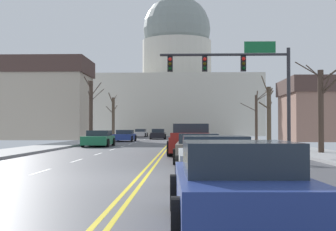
{
  "coord_description": "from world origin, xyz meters",
  "views": [
    {
      "loc": [
        1.21,
        -13.4,
        1.46
      ],
      "look_at": [
        -0.29,
        32.94,
        2.67
      ],
      "focal_mm": 49.8,
      "sensor_mm": 36.0,
      "label": 1
    }
  ],
  "objects_px": {
    "signal_gantry": "(241,72)",
    "sedan_near_03": "(237,187)",
    "sedan_near_01": "(198,149)",
    "sedan_oncoming_03": "(141,133)",
    "sedan_near_02": "(213,160)",
    "sedan_oncoming_02": "(158,134)",
    "sedan_oncoming_00": "(99,139)",
    "pickup_truck_near_00": "(191,141)",
    "sedan_oncoming_01": "(125,136)"
  },
  "relations": [
    {
      "from": "pickup_truck_near_00",
      "to": "sedan_oncoming_02",
      "type": "xyz_separation_m",
      "value": [
        -3.61,
        33.81,
        -0.14
      ]
    },
    {
      "from": "sedan_oncoming_00",
      "to": "sedan_oncoming_01",
      "type": "relative_size",
      "value": 0.99
    },
    {
      "from": "pickup_truck_near_00",
      "to": "sedan_near_03",
      "type": "relative_size",
      "value": 1.33
    },
    {
      "from": "sedan_near_01",
      "to": "pickup_truck_near_00",
      "type": "bearing_deg",
      "value": 92.1
    },
    {
      "from": "sedan_near_01",
      "to": "sedan_oncoming_01",
      "type": "distance_m",
      "value": 30.48
    },
    {
      "from": "pickup_truck_near_00",
      "to": "sedan_near_01",
      "type": "xyz_separation_m",
      "value": [
        0.21,
        -5.7,
        -0.17
      ]
    },
    {
      "from": "sedan_near_01",
      "to": "sedan_near_02",
      "type": "bearing_deg",
      "value": -88.56
    },
    {
      "from": "signal_gantry",
      "to": "sedan_near_02",
      "type": "height_order",
      "value": "signal_gantry"
    },
    {
      "from": "signal_gantry",
      "to": "sedan_oncoming_03",
      "type": "relative_size",
      "value": 1.81
    },
    {
      "from": "signal_gantry",
      "to": "sedan_near_03",
      "type": "distance_m",
      "value": 22.0
    },
    {
      "from": "sedan_near_01",
      "to": "sedan_oncoming_02",
      "type": "xyz_separation_m",
      "value": [
        -3.82,
        39.51,
        0.03
      ]
    },
    {
      "from": "sedan_oncoming_01",
      "to": "sedan_oncoming_02",
      "type": "relative_size",
      "value": 1.08
    },
    {
      "from": "sedan_near_02",
      "to": "sedan_oncoming_01",
      "type": "relative_size",
      "value": 0.9
    },
    {
      "from": "signal_gantry",
      "to": "pickup_truck_near_00",
      "type": "xyz_separation_m",
      "value": [
        -3.11,
        -2.94,
        -4.12
      ]
    },
    {
      "from": "sedan_oncoming_00",
      "to": "sedan_oncoming_01",
      "type": "distance_m",
      "value": 13.23
    },
    {
      "from": "sedan_near_02",
      "to": "sedan_oncoming_02",
      "type": "height_order",
      "value": "sedan_oncoming_02"
    },
    {
      "from": "sedan_near_02",
      "to": "sedan_near_03",
      "type": "xyz_separation_m",
      "value": [
        -0.03,
        -5.72,
        -0.01
      ]
    },
    {
      "from": "sedan_near_01",
      "to": "sedan_oncoming_01",
      "type": "xyz_separation_m",
      "value": [
        -6.84,
        29.7,
        -0.0
      ]
    },
    {
      "from": "sedan_near_02",
      "to": "sedan_oncoming_01",
      "type": "distance_m",
      "value": 37.41
    },
    {
      "from": "sedan_near_03",
      "to": "pickup_truck_near_00",
      "type": "bearing_deg",
      "value": 91.11
    },
    {
      "from": "sedan_near_01",
      "to": "sedan_oncoming_03",
      "type": "bearing_deg",
      "value": 97.81
    },
    {
      "from": "sedan_oncoming_00",
      "to": "sedan_near_01",
      "type": "bearing_deg",
      "value": -66.35
    },
    {
      "from": "pickup_truck_near_00",
      "to": "sedan_oncoming_00",
      "type": "relative_size",
      "value": 1.23
    },
    {
      "from": "pickup_truck_near_00",
      "to": "sedan_oncoming_02",
      "type": "distance_m",
      "value": 34.0
    },
    {
      "from": "signal_gantry",
      "to": "sedan_oncoming_03",
      "type": "height_order",
      "value": "signal_gantry"
    },
    {
      "from": "sedan_near_03",
      "to": "sedan_oncoming_00",
      "type": "bearing_deg",
      "value": 104.13
    },
    {
      "from": "sedan_oncoming_00",
      "to": "sedan_oncoming_02",
      "type": "bearing_deg",
      "value": 81.61
    },
    {
      "from": "sedan_oncoming_00",
      "to": "signal_gantry",
      "type": "bearing_deg",
      "value": -37.76
    },
    {
      "from": "sedan_near_02",
      "to": "sedan_near_01",
      "type": "bearing_deg",
      "value": 91.44
    },
    {
      "from": "sedan_near_03",
      "to": "sedan_oncoming_03",
      "type": "height_order",
      "value": "sedan_near_03"
    },
    {
      "from": "pickup_truck_near_00",
      "to": "signal_gantry",
      "type": "bearing_deg",
      "value": 43.39
    },
    {
      "from": "sedan_oncoming_00",
      "to": "sedan_oncoming_03",
      "type": "xyz_separation_m",
      "value": [
        -0.08,
        36.72,
        0.0
      ]
    },
    {
      "from": "sedan_near_01",
      "to": "sedan_near_03",
      "type": "bearing_deg",
      "value": -89.34
    },
    {
      "from": "sedan_near_03",
      "to": "sedan_oncoming_01",
      "type": "xyz_separation_m",
      "value": [
        -6.99,
        42.46,
        -0.02
      ]
    },
    {
      "from": "sedan_near_03",
      "to": "sedan_oncoming_03",
      "type": "distance_m",
      "value": 66.37
    },
    {
      "from": "sedan_oncoming_02",
      "to": "sedan_oncoming_03",
      "type": "height_order",
      "value": "sedan_oncoming_02"
    },
    {
      "from": "pickup_truck_near_00",
      "to": "sedan_oncoming_03",
      "type": "bearing_deg",
      "value": 98.49
    },
    {
      "from": "sedan_near_01",
      "to": "sedan_oncoming_02",
      "type": "height_order",
      "value": "sedan_oncoming_02"
    },
    {
      "from": "sedan_near_02",
      "to": "sedan_oncoming_02",
      "type": "xyz_separation_m",
      "value": [
        -3.99,
        46.55,
        0.01
      ]
    },
    {
      "from": "sedan_oncoming_01",
      "to": "sedan_oncoming_03",
      "type": "relative_size",
      "value": 1.08
    },
    {
      "from": "sedan_near_02",
      "to": "sedan_oncoming_03",
      "type": "height_order",
      "value": "sedan_near_02"
    },
    {
      "from": "sedan_near_02",
      "to": "signal_gantry",
      "type": "bearing_deg",
      "value": 80.16
    },
    {
      "from": "sedan_oncoming_00",
      "to": "sedan_near_02",
      "type": "bearing_deg",
      "value": -72.55
    },
    {
      "from": "pickup_truck_near_00",
      "to": "sedan_near_03",
      "type": "xyz_separation_m",
      "value": [
        0.36,
        -18.46,
        -0.16
      ]
    },
    {
      "from": "signal_gantry",
      "to": "sedan_oncoming_02",
      "type": "xyz_separation_m",
      "value": [
        -6.71,
        30.87,
        -4.27
      ]
    },
    {
      "from": "sedan_oncoming_02",
      "to": "sedan_oncoming_03",
      "type": "distance_m",
      "value": 14.11
    },
    {
      "from": "sedan_oncoming_00",
      "to": "sedan_oncoming_01",
      "type": "height_order",
      "value": "sedan_oncoming_00"
    },
    {
      "from": "sedan_near_01",
      "to": "sedan_oncoming_00",
      "type": "xyz_separation_m",
      "value": [
        -7.21,
        16.47,
        0.02
      ]
    },
    {
      "from": "pickup_truck_near_00",
      "to": "sedan_oncoming_03",
      "type": "relative_size",
      "value": 1.31
    },
    {
      "from": "sedan_oncoming_02",
      "to": "sedan_oncoming_01",
      "type": "bearing_deg",
      "value": -107.13
    }
  ]
}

